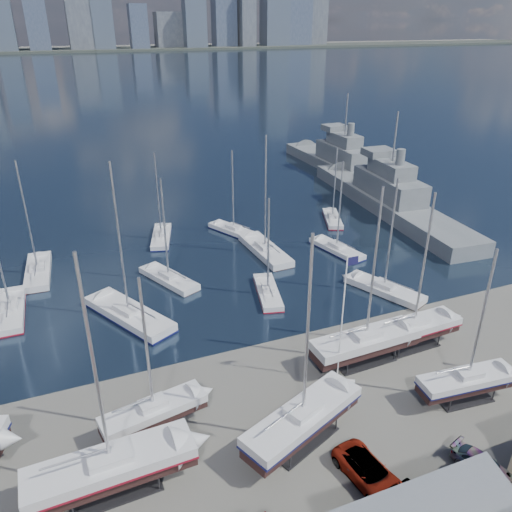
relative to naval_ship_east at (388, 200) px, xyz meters
name	(u,v)px	position (x,y,z in m)	size (l,w,h in m)	color
ground	(312,407)	(-34.72, -38.52, -1.66)	(1400.00, 1400.00, 0.00)	#605E59
water	(73,74)	(-34.72, 271.48, -1.81)	(1400.00, 600.00, 0.40)	#182A38
far_shore	(57,50)	(-34.72, 531.48, -0.56)	(1400.00, 80.00, 2.20)	#2D332D
skyline	(42,10)	(-42.55, 525.24, 37.43)	(639.14, 43.80, 107.69)	#475166
sailboat_cradle_1	(111,467)	(-51.19, -40.76, 0.52)	(11.52, 3.67, 18.23)	#2D2D33
sailboat_cradle_2	(154,412)	(-47.43, -36.30, 0.30)	(8.59, 3.85, 13.73)	#2D2D33
sailboat_cradle_3	(303,419)	(-37.12, -41.50, 0.48)	(11.19, 6.91, 17.42)	#2D2D33
sailboat_cradle_4	(366,342)	(-27.14, -34.72, 0.48)	(10.77, 3.37, 17.31)	#2D2D33
sailboat_cradle_5	(467,381)	(-22.15, -42.53, 0.32)	(8.89, 3.24, 14.21)	#2D2D33
sailboat_cradle_6	(414,328)	(-21.43, -34.47, 0.41)	(10.02, 3.14, 16.03)	#2D2D33
sailboat_moored_1	(11,312)	(-58.75, -13.00, -1.36)	(2.84, 9.95, 14.85)	black
sailboat_moored_2	(39,273)	(-55.87, -4.03, -1.34)	(3.39, 10.43, 15.55)	black
sailboat_moored_3	(129,316)	(-46.76, -18.86, -1.35)	(8.70, 12.43, 18.29)	black
sailboat_moored_4	(169,279)	(-40.83, -12.08, -1.34)	(6.10, 9.45, 13.89)	black
sailboat_moored_5	(162,238)	(-38.84, 1.40, -1.36)	(4.92, 9.44, 13.59)	black
sailboat_moored_6	(268,293)	(-30.72, -19.78, -1.36)	(4.29, 8.76, 12.62)	black
sailboat_moored_7	(265,252)	(-26.52, -8.94, -1.34)	(3.81, 11.56, 17.22)	black
sailboat_moored_8	(234,231)	(-28.09, -0.30, -1.36)	(6.12, 9.09, 13.30)	black
sailboat_moored_9	(384,290)	(-17.60, -24.39, -1.34)	(6.41, 10.06, 14.76)	black
sailboat_moored_10	(337,250)	(-16.92, -12.08, -1.36)	(4.52, 9.39, 13.53)	black
sailboat_moored_11	(332,219)	(-11.55, -1.52, -1.36)	(5.25, 8.61, 12.47)	black
naval_ship_east	(388,200)	(0.00, 0.00, 0.00)	(10.07, 43.75, 17.90)	slate
naval_ship_west	(342,165)	(4.59, 22.62, 0.00)	(7.09, 41.16, 17.70)	slate
car_b	(399,499)	(-33.79, -49.13, -1.01)	(1.39, 4.00, 1.32)	gray
car_c	(369,472)	(-34.47, -46.60, -0.87)	(2.64, 5.74, 1.59)	gray
car_d	(483,465)	(-26.43, -48.98, -1.01)	(1.83, 4.51, 1.31)	gray
flagpole	(344,311)	(-30.82, -36.20, 5.56)	(1.10, 0.12, 12.48)	white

